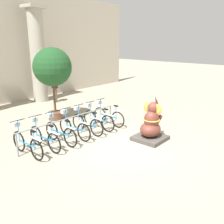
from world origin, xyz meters
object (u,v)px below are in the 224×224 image
at_px(bicycle_4, 86,123).
at_px(person_pedestrian, 55,85).
at_px(bicycle_6, 108,115).
at_px(bicycle_1, 44,137).
at_px(bicycle_5, 98,119).
at_px(bicycle_3, 74,127).
at_px(elephant_statue, 151,125).
at_px(bicycle_2, 60,132).
at_px(bicycle_0, 27,143).
at_px(potted_tree, 52,69).

bearing_deg(bicycle_4, person_pedestrian, 65.52).
height_order(bicycle_4, bicycle_6, same).
bearing_deg(bicycle_6, bicycle_4, -178.74).
xyz_separation_m(bicycle_1, bicycle_5, (2.49, -0.00, 0.00)).
height_order(bicycle_1, bicycle_5, same).
height_order(bicycle_3, elephant_statue, elephant_statue).
bearing_deg(bicycle_4, bicycle_5, 0.79).
bearing_deg(elephant_statue, person_pedestrian, 80.46).
distance_m(bicycle_1, elephant_statue, 3.64).
xyz_separation_m(bicycle_2, bicycle_4, (1.25, 0.01, 0.00)).
xyz_separation_m(bicycle_0, bicycle_6, (3.74, 0.02, 0.00)).
bearing_deg(elephant_statue, bicycle_6, 84.51).
height_order(bicycle_6, elephant_statue, elephant_statue).
height_order(bicycle_2, elephant_statue, elephant_statue).
bearing_deg(bicycle_5, person_pedestrian, 71.84).
bearing_deg(bicycle_3, bicycle_0, -179.91).
bearing_deg(bicycle_1, potted_tree, 46.68).
height_order(bicycle_3, bicycle_5, same).
relative_size(bicycle_4, elephant_statue, 1.04).
distance_m(bicycle_3, bicycle_4, 0.62).
xyz_separation_m(bicycle_3, elephant_statue, (1.66, -2.19, 0.13)).
distance_m(bicycle_2, bicycle_3, 0.62).
bearing_deg(elephant_statue, bicycle_4, 115.34).
distance_m(bicycle_0, bicycle_3, 1.87).
bearing_deg(person_pedestrian, bicycle_3, -120.27).
bearing_deg(bicycle_3, bicycle_6, 0.67).
bearing_deg(potted_tree, bicycle_6, -67.15).
height_order(bicycle_2, bicycle_5, same).
height_order(bicycle_0, bicycle_4, same).
xyz_separation_m(elephant_statue, potted_tree, (-0.74, 4.48, 1.70)).
height_order(bicycle_3, bicycle_6, same).
bearing_deg(bicycle_1, person_pedestrian, 49.96).
relative_size(bicycle_4, bicycle_5, 1.00).
height_order(bicycle_4, potted_tree, potted_tree).
relative_size(bicycle_0, bicycle_6, 1.00).
distance_m(bicycle_2, bicycle_5, 1.87).
bearing_deg(potted_tree, elephant_statue, -80.57).
height_order(elephant_statue, potted_tree, potted_tree).
bearing_deg(person_pedestrian, bicycle_4, -114.48).
relative_size(bicycle_1, bicycle_5, 1.00).
distance_m(bicycle_5, bicycle_6, 0.62).
xyz_separation_m(bicycle_1, person_pedestrian, (4.09, 4.87, 0.57)).
relative_size(bicycle_3, potted_tree, 0.53).
bearing_deg(elephant_statue, potted_tree, 99.43).
xyz_separation_m(bicycle_4, potted_tree, (0.29, 2.30, 1.83)).
distance_m(bicycle_1, bicycle_3, 1.25).
distance_m(bicycle_2, bicycle_6, 2.49).
xyz_separation_m(bicycle_5, person_pedestrian, (1.60, 4.87, 0.57)).
bearing_deg(bicycle_0, person_pedestrian, 45.97).
relative_size(bicycle_3, elephant_statue, 1.04).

